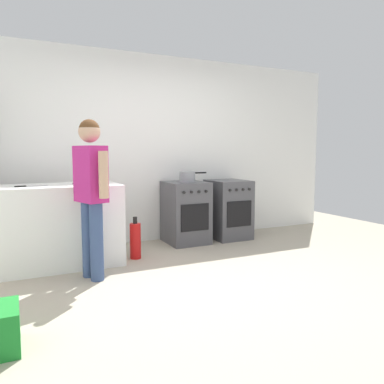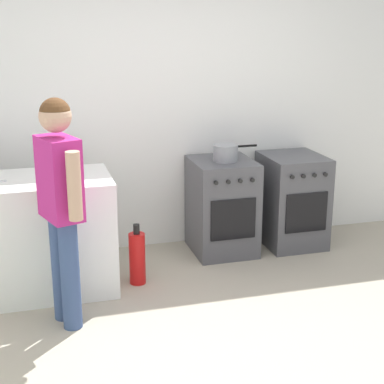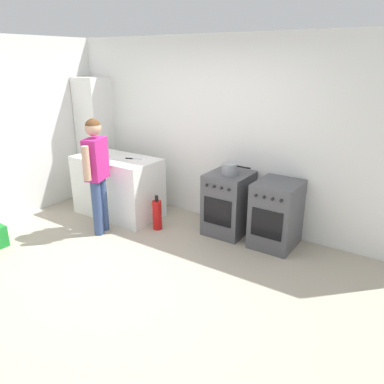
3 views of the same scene
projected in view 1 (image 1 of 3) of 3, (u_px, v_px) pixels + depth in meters
ground_plane at (219, 280)px, 3.68m from camera, size 8.00×8.00×0.00m
back_wall at (152, 149)px, 5.30m from camera, size 6.00×0.10×2.60m
counter_unit at (60, 225)px, 4.14m from camera, size 1.30×0.70×0.90m
oven_left at (186, 212)px, 5.20m from camera, size 0.54×0.62×0.85m
oven_right at (228, 209)px, 5.50m from camera, size 0.53×0.62×0.85m
pot at (187, 177)px, 5.14m from camera, size 0.40×0.22×0.14m
knife_carving at (30, 186)px, 3.92m from camera, size 0.33×0.10×0.01m
knife_utility at (82, 183)px, 4.28m from camera, size 0.24×0.13×0.01m
person at (91, 186)px, 3.65m from camera, size 0.30×0.54×1.57m
fire_extinguisher at (135, 240)px, 4.43m from camera, size 0.13×0.13×0.50m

